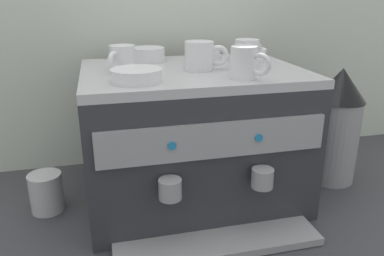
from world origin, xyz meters
TOP-DOWN VIEW (x-y plane):
  - ground_plane at (0.00, 0.00)m, footprint 4.00×4.00m
  - tiled_backsplash_wall at (0.00, 0.33)m, footprint 2.80×0.03m
  - espresso_machine at (0.00, -0.00)m, footprint 0.62×0.58m
  - ceramic_cup_0 at (0.16, -0.03)m, footprint 0.10×0.08m
  - ceramic_cup_1 at (-0.20, 0.01)m, footprint 0.08×0.10m
  - ceramic_cup_2 at (0.10, -0.17)m, footprint 0.09×0.09m
  - ceramic_cup_3 at (0.02, -0.03)m, footprint 0.12×0.08m
  - ceramic_bowl_0 at (0.21, 0.09)m, footprint 0.11×0.11m
  - ceramic_bowl_1 at (-0.17, -0.13)m, footprint 0.13×0.13m
  - ceramic_bowl_2 at (0.07, 0.12)m, footprint 0.10×0.10m
  - ceramic_bowl_3 at (-0.11, 0.15)m, footprint 0.11×0.11m
  - coffee_grinder at (0.49, -0.01)m, footprint 0.16×0.16m
  - milk_pitcher at (-0.44, 0.01)m, footprint 0.10×0.10m

SIDE VIEW (x-z plane):
  - ground_plane at x=0.00m, z-range 0.00..0.00m
  - milk_pitcher at x=-0.44m, z-range 0.00..0.12m
  - coffee_grinder at x=0.49m, z-range 0.00..0.39m
  - espresso_machine at x=0.00m, z-range 0.00..0.41m
  - ceramic_bowl_1 at x=-0.17m, z-range 0.41..0.44m
  - ceramic_bowl_2 at x=0.07m, z-range 0.41..0.44m
  - ceramic_bowl_0 at x=0.21m, z-range 0.41..0.45m
  - ceramic_bowl_3 at x=-0.11m, z-range 0.41..0.45m
  - ceramic_cup_1 at x=-0.20m, z-range 0.41..0.48m
  - ceramic_cup_3 at x=0.02m, z-range 0.41..0.49m
  - ceramic_cup_2 at x=0.10m, z-range 0.41..0.49m
  - ceramic_cup_0 at x=0.16m, z-range 0.41..0.49m
  - tiled_backsplash_wall at x=0.00m, z-range 0.00..0.91m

